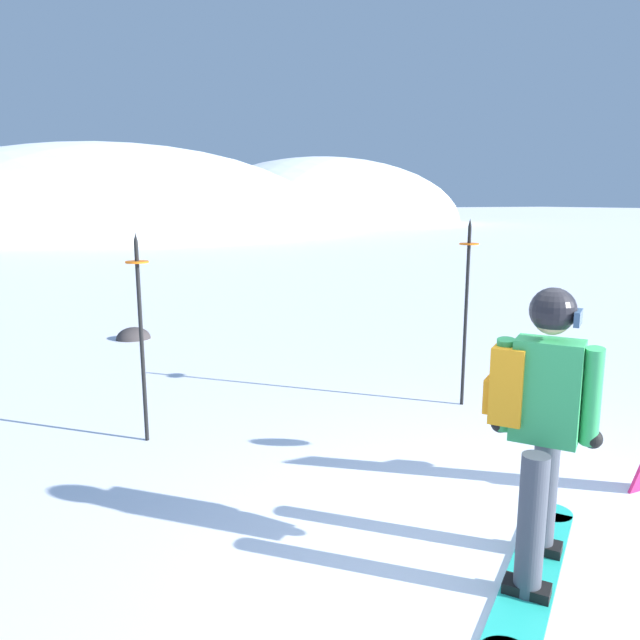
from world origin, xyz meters
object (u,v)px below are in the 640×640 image
object	(u,v)px
piste_marker_far	(466,301)
rock_mid	(134,339)
snowboarder_main	(538,426)
piste_marker_near	(141,325)

from	to	relation	value
piste_marker_far	rock_mid	bearing A→B (deg)	119.40
snowboarder_main	piste_marker_far	bearing A→B (deg)	58.88
snowboarder_main	rock_mid	world-z (taller)	snowboarder_main
piste_marker_far	rock_mid	world-z (taller)	piste_marker_far
snowboarder_main	piste_marker_near	distance (m)	3.50
snowboarder_main	piste_marker_near	world-z (taller)	piste_marker_near
piste_marker_far	rock_mid	distance (m)	5.63
piste_marker_near	rock_mid	xyz separation A→B (m)	(0.55, 4.37, -1.09)
piste_marker_near	snowboarder_main	bearing A→B (deg)	-61.29
snowboarder_main	piste_marker_near	xyz separation A→B (m)	(-1.68, 3.06, 0.17)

